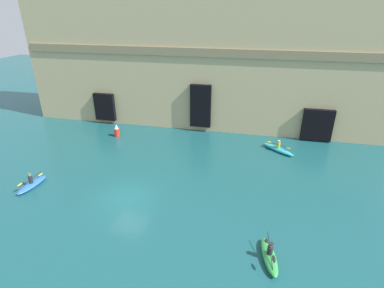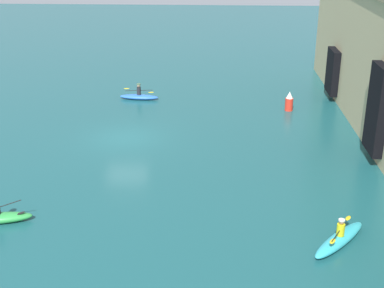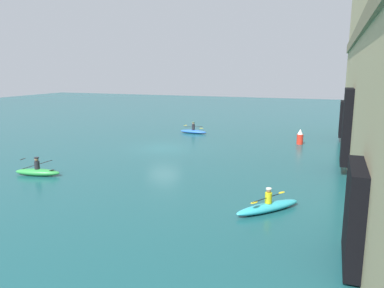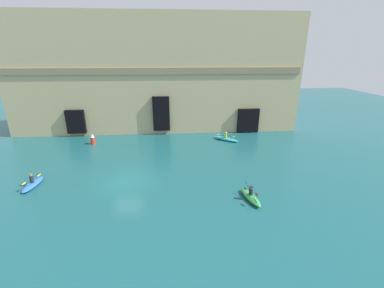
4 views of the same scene
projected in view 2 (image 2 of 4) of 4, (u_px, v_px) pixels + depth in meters
name	position (u px, v px, depth m)	size (l,w,h in m)	color
ground_plane	(126.00, 138.00, 32.03)	(120.00, 120.00, 0.00)	#195156
kayak_cyan	(340.00, 239.00, 21.21)	(3.15, 2.80, 1.12)	#33B2C6
kayak_blue	(139.00, 96.00, 39.20)	(1.03, 2.92, 1.17)	blue
marker_buoy	(289.00, 102.00, 36.65)	(0.54, 0.54, 1.35)	red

